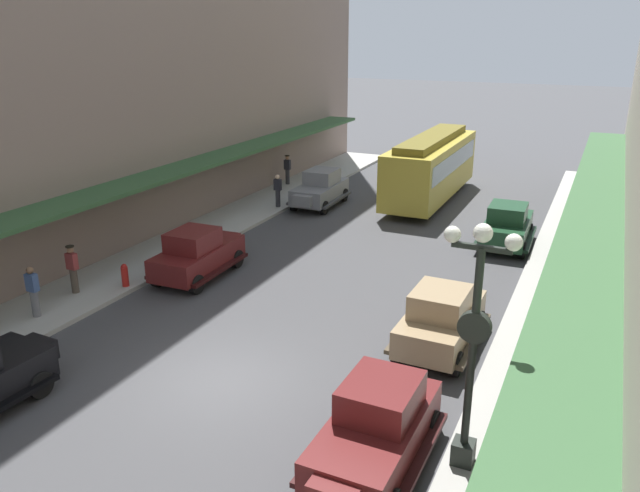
{
  "coord_description": "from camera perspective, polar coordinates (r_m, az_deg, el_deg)",
  "views": [
    {
      "loc": [
        8.24,
        -11.72,
        8.61
      ],
      "look_at": [
        0.0,
        6.0,
        1.8
      ],
      "focal_mm": 35.01,
      "sensor_mm": 36.0,
      "label": 1
    }
  ],
  "objects": [
    {
      "name": "fire_hydrant",
      "position": [
        22.63,
        -17.41,
        -2.54
      ],
      "size": [
        0.24,
        0.24,
        0.82
      ],
      "color": "#B21E19",
      "rests_on": "sidewalk_left"
    },
    {
      "name": "parked_car_1",
      "position": [
        27.04,
        16.74,
        1.91
      ],
      "size": [
        2.24,
        4.3,
        1.84
      ],
      "color": "#193D23",
      "rests_on": "ground"
    },
    {
      "name": "pedestrian_1",
      "position": [
        19.18,
        23.0,
        -5.83
      ],
      "size": [
        0.36,
        0.24,
        1.64
      ],
      "color": "#4C4238",
      "rests_on": "sidewalk_right"
    },
    {
      "name": "pedestrian_2",
      "position": [
        31.34,
        -3.88,
        5.09
      ],
      "size": [
        0.36,
        0.24,
        1.64
      ],
      "color": "#2D2D33",
      "rests_on": "sidewalk_left"
    },
    {
      "name": "parked_car_6",
      "position": [
        23.05,
        -11.16,
        -0.59
      ],
      "size": [
        2.25,
        4.3,
        1.84
      ],
      "color": "#591919",
      "rests_on": "ground"
    },
    {
      "name": "parked_car_2",
      "position": [
        31.98,
        0.01,
        5.34
      ],
      "size": [
        2.24,
        4.3,
        1.84
      ],
      "color": "slate",
      "rests_on": "ground"
    },
    {
      "name": "pedestrian_3",
      "position": [
        36.04,
        -3.0,
        7.02
      ],
      "size": [
        0.36,
        0.28,
        1.67
      ],
      "color": "#2D2D33",
      "rests_on": "sidewalk_left"
    },
    {
      "name": "parked_car_3",
      "position": [
        18.01,
        11.02,
        -6.36
      ],
      "size": [
        2.19,
        4.28,
        1.84
      ],
      "color": "#997F5B",
      "rests_on": "ground"
    },
    {
      "name": "lamp_post_with_clock",
      "position": [
        12.43,
        13.84,
        -8.28
      ],
      "size": [
        1.42,
        0.44,
        5.16
      ],
      "color": "black",
      "rests_on": "sidewalk_right"
    },
    {
      "name": "streetcar",
      "position": [
        33.33,
        10.11,
        7.31
      ],
      "size": [
        2.54,
        9.6,
        3.46
      ],
      "color": "gold",
      "rests_on": "ground"
    },
    {
      "name": "sidewalk_left",
      "position": [
        21.4,
        -26.03,
        -6.38
      ],
      "size": [
        3.0,
        60.0,
        0.15
      ],
      "primitive_type": "cube",
      "color": "#A8A59E",
      "rests_on": "ground"
    },
    {
      "name": "parked_car_0",
      "position": [
        13.32,
        5.17,
        -16.0
      ],
      "size": [
        2.18,
        4.27,
        1.84
      ],
      "color": "#591919",
      "rests_on": "ground"
    },
    {
      "name": "ground_plane",
      "position": [
        16.71,
        -8.91,
        -12.05
      ],
      "size": [
        200.0,
        200.0,
        0.0
      ],
      "primitive_type": "plane",
      "color": "#424244"
    },
    {
      "name": "sidewalk_right",
      "position": [
        14.51,
        18.01,
        -17.89
      ],
      "size": [
        3.0,
        60.0,
        0.15
      ],
      "primitive_type": "cube",
      "color": "#A8A59E",
      "rests_on": "ground"
    },
    {
      "name": "pedestrian_4",
      "position": [
        21.14,
        -24.74,
        -3.78
      ],
      "size": [
        0.36,
        0.24,
        1.64
      ],
      "color": "slate",
      "rests_on": "sidewalk_left"
    },
    {
      "name": "pedestrian_0",
      "position": [
        22.5,
        -21.67,
        -1.94
      ],
      "size": [
        0.36,
        0.28,
        1.67
      ],
      "color": "#4C4238",
      "rests_on": "sidewalk_left"
    }
  ]
}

